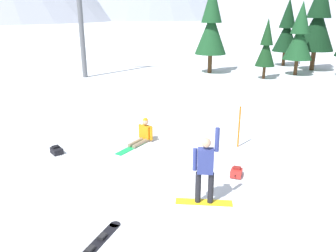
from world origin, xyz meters
name	(u,v)px	position (x,y,z in m)	size (l,w,h in m)	color
ground_plane	(146,201)	(0.00, 0.00, 0.00)	(800.00, 800.00, 0.00)	white
snowboarder_foreground	(205,168)	(1.48, -0.15, 0.98)	(1.48, 0.46, 2.05)	yellow
snowboarder_midground	(143,134)	(-0.22, 4.15, 0.31)	(1.31, 1.63, 0.91)	gray
loose_snowboard_near_left	(96,244)	(-1.02, -1.72, 0.02)	(0.97, 1.70, 0.09)	black
backpack_black	(57,150)	(-3.17, 3.19, 0.11)	(0.52, 0.55, 0.27)	black
backpack_red	(236,172)	(2.66, 1.28, 0.13)	(0.46, 0.55, 0.28)	red
trail_marker_pole	(239,127)	(3.25, 3.57, 0.76)	(0.06, 0.06, 1.52)	orange
pine_tree_twin	(318,20)	(13.29, 19.85, 3.97)	(2.89, 2.89, 7.28)	#472D19
pine_tree_short	(287,30)	(11.80, 22.33, 3.13)	(2.19, 2.19, 5.74)	#472D19
pine_tree_leaning	(300,36)	(11.04, 17.73, 2.94)	(2.14, 2.14, 5.40)	#472D19
pine_tree_broad	(266,46)	(8.15, 16.30, 2.30)	(1.39, 1.39, 4.22)	#472D19
pine_tree_young	(211,25)	(4.62, 18.93, 3.66)	(2.44, 2.44, 6.71)	#472D19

